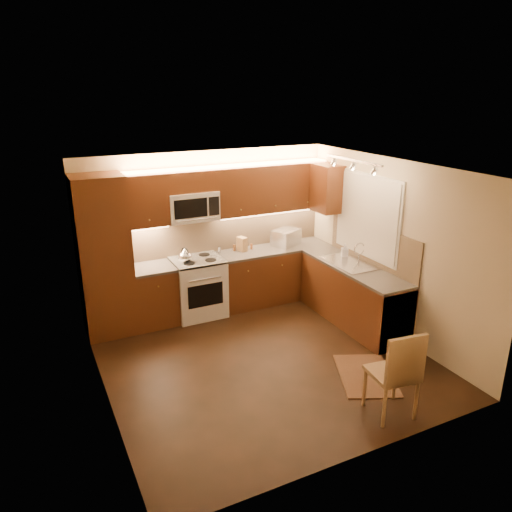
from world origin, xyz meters
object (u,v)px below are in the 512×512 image
microwave (192,206)px  dining_chair (392,371)px  stove (198,287)px  knife_block (242,244)px  kettle (185,255)px  toaster_oven (286,237)px  sink (349,259)px  soap_bottle (345,251)px

microwave → dining_chair: size_ratio=0.74×
microwave → stove: bearing=-90.0°
stove → knife_block: knife_block is taller
kettle → dining_chair: size_ratio=0.23×
knife_block → stove: bearing=173.2°
stove → knife_block: size_ratio=4.07×
toaster_oven → knife_block: bearing=152.9°
stove → dining_chair: bearing=-72.5°
toaster_oven → dining_chair: (-0.56, -3.34, -0.52)m
kettle → knife_block: (1.02, 0.18, -0.02)m
microwave → sink: bearing=-32.2°
knife_block → soap_bottle: bearing=-52.4°
dining_chair → soap_bottle: bearing=72.9°
dining_chair → knife_block: bearing=100.8°
stove → sink: sink is taller
stove → kettle: size_ratio=3.94×
toaster_oven → soap_bottle: bearing=-85.2°
sink → kettle: size_ratio=3.68×
knife_block → kettle: bearing=174.8°
toaster_oven → microwave: bearing=154.0°
microwave → knife_block: microwave is taller
microwave → kettle: size_ratio=3.25×
sink → dining_chair: bearing=-114.4°
stove → kettle: 0.61m
kettle → stove: bearing=-4.7°
soap_bottle → microwave: bearing=177.0°
microwave → sink: microwave is taller
sink → knife_block: (-1.19, 1.25, 0.04)m
microwave → knife_block: bearing=-1.0°
microwave → soap_bottle: (2.11, -0.99, -0.71)m
toaster_oven → dining_chair: size_ratio=0.43×
sink → knife_block: 1.72m
microwave → kettle: bearing=-136.3°
soap_bottle → kettle: bearing=-176.9°
microwave → soap_bottle: 2.44m
stove → microwave: size_ratio=1.21×
knife_block → dining_chair: knife_block is taller
microwave → sink: size_ratio=0.88×
stove → dining_chair: dining_chair is taller
microwave → soap_bottle: bearing=-25.2°
stove → sink: size_ratio=1.07×
stove → soap_bottle: (2.11, -0.86, 0.55)m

